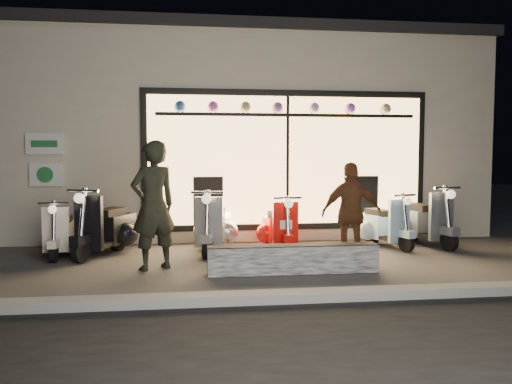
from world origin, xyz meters
TOP-DOWN VIEW (x-y plane):
  - ground at (0.00, 0.00)m, footprint 40.00×40.00m
  - kerb at (0.00, -2.00)m, footprint 40.00×0.25m
  - shop_building at (0.00, 4.98)m, footprint 10.20×6.23m
  - graffiti_barrier at (0.39, -0.65)m, footprint 2.37×0.28m
  - scooter_silver at (-0.62, 1.19)m, footprint 0.65×1.45m
  - scooter_red at (0.49, 1.11)m, footprint 0.47×1.31m
  - scooter_black at (-2.38, 1.14)m, footprint 0.87×1.47m
  - scooter_cream at (-3.13, 1.13)m, footprint 0.43×1.24m
  - scooter_blue at (2.41, 1.29)m, footprint 0.69×1.32m
  - scooter_grey at (3.20, 1.35)m, footprint 0.69×1.49m
  - man at (-1.54, -0.15)m, footprint 0.81×0.72m
  - woman at (1.39, -0.13)m, footprint 0.94×0.47m

SIDE VIEW (x-z plane):
  - ground at x=0.00m, z-range 0.00..0.00m
  - kerb at x=0.00m, z-range 0.00..0.12m
  - graffiti_barrier at x=0.39m, z-range 0.00..0.40m
  - scooter_cream at x=-3.13m, z-range -0.09..0.80m
  - scooter_red at x=0.49m, z-range -0.09..0.84m
  - scooter_blue at x=2.41m, z-range -0.09..0.85m
  - scooter_silver at x=-0.62m, z-range -0.10..0.93m
  - scooter_grey at x=3.20m, z-range -0.10..0.95m
  - scooter_black at x=-2.38m, z-range -0.11..0.97m
  - woman at x=1.39m, z-range 0.00..1.54m
  - man at x=-1.54m, z-range 0.00..1.85m
  - shop_building at x=0.00m, z-range 0.00..4.20m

